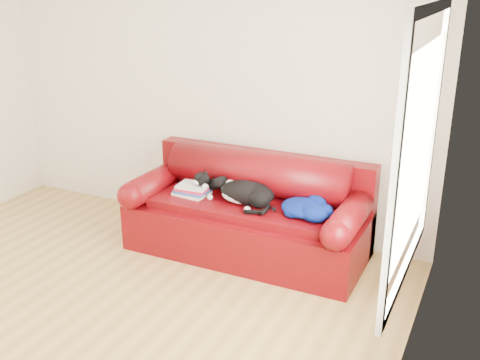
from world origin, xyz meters
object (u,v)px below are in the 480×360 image
object	(u,v)px
blanket	(306,207)
book_stack	(193,190)
cat	(246,193)
sofa_base	(247,228)

from	to	relation	value
blanket	book_stack	bearing A→B (deg)	-179.13
book_stack	cat	bearing A→B (deg)	1.02
book_stack	blanket	size ratio (longest dim) A/B	0.64
sofa_base	cat	xyz separation A→B (m)	(0.02, -0.07, 0.36)
sofa_base	book_stack	world-z (taller)	book_stack
book_stack	cat	world-z (taller)	cat
cat	blanket	xyz separation A→B (m)	(0.55, 0.01, -0.04)
book_stack	cat	distance (m)	0.53
book_stack	cat	xyz separation A→B (m)	(0.52, 0.01, 0.05)
sofa_base	blanket	xyz separation A→B (m)	(0.57, -0.06, 0.33)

